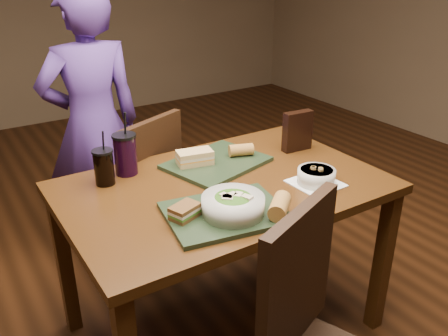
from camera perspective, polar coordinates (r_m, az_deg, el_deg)
The scene contains 15 objects.
ground at distance 2.37m, azimuth 0.00°, elevation -18.33°, with size 6.00×6.00×0.00m, color #381C0B.
dining_table at distance 1.98m, azimuth 0.00°, elevation -4.22°, with size 1.30×0.85×0.75m.
chair_far at distance 2.45m, azimuth -9.20°, elevation -2.71°, with size 0.52×0.54×0.91m.
diner at distance 2.70m, azimuth -15.47°, elevation 4.95°, with size 0.55×0.36×1.50m, color #513085.
tray_near at distance 1.71m, azimuth 0.16°, elevation -5.46°, with size 0.42×0.32×0.02m, color black.
tray_far at distance 2.11m, azimuth -0.90°, elevation 0.63°, with size 0.42×0.32×0.02m, color black.
salad_bowl at distance 1.67m, azimuth 1.09°, elevation -4.33°, with size 0.22×0.22×0.07m.
soup_bowl at distance 1.96m, azimuth 11.04°, elevation -0.95°, with size 0.19×0.19×0.08m.
sandwich_near at distance 1.66m, azimuth -4.74°, elevation -5.23°, with size 0.12×0.10×0.05m.
sandwich_far at distance 2.07m, azimuth -3.54°, elevation 1.30°, with size 0.17×0.11×0.06m.
baguette_near at distance 1.68m, azimuth 6.72°, elevation -4.57°, with size 0.06×0.06×0.13m, color #AD7533.
baguette_far at distance 2.16m, azimuth 2.07°, elevation 2.19°, with size 0.05×0.05×0.11m, color #AD7533.
cup_cola at distance 1.97m, azimuth -14.25°, elevation 0.13°, with size 0.08×0.08×0.23m.
cup_berry at distance 2.04m, azimuth -11.78°, elevation 1.67°, with size 0.10×0.10×0.27m.
chip_bag at distance 2.27m, azimuth 8.83°, elevation 4.41°, with size 0.15×0.04×0.19m, color black.
Camera 1 is at (-0.94, -1.47, 1.61)m, focal length 38.00 mm.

